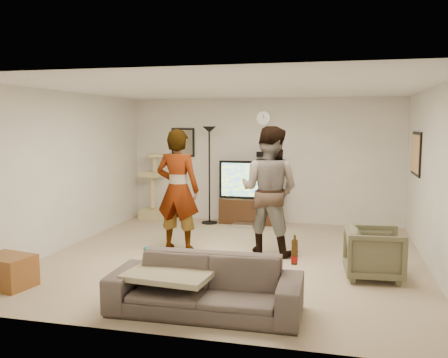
% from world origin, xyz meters
% --- Properties ---
extents(floor, '(5.50, 5.50, 0.02)m').
position_xyz_m(floor, '(0.00, 0.00, -0.01)').
color(floor, tan).
rests_on(floor, ground).
extents(ceiling, '(5.50, 5.50, 0.02)m').
position_xyz_m(ceiling, '(0.00, 0.00, 2.51)').
color(ceiling, white).
rests_on(ceiling, wall_back).
extents(wall_back, '(5.50, 0.04, 2.50)m').
position_xyz_m(wall_back, '(0.00, 2.75, 1.25)').
color(wall_back, silver).
rests_on(wall_back, floor).
extents(wall_front, '(5.50, 0.04, 2.50)m').
position_xyz_m(wall_front, '(0.00, -2.75, 1.25)').
color(wall_front, silver).
rests_on(wall_front, floor).
extents(wall_left, '(0.04, 5.50, 2.50)m').
position_xyz_m(wall_left, '(-2.75, 0.00, 1.25)').
color(wall_left, silver).
rests_on(wall_left, floor).
extents(wall_right, '(0.04, 5.50, 2.50)m').
position_xyz_m(wall_right, '(2.75, 0.00, 1.25)').
color(wall_right, silver).
rests_on(wall_right, floor).
extents(wall_clock, '(0.26, 0.04, 0.26)m').
position_xyz_m(wall_clock, '(0.00, 2.72, 2.10)').
color(wall_clock, white).
rests_on(wall_clock, wall_back).
extents(wall_speaker, '(0.25, 0.10, 0.10)m').
position_xyz_m(wall_speaker, '(0.00, 2.69, 1.38)').
color(wall_speaker, black).
rests_on(wall_speaker, wall_back).
extents(picture_back, '(0.42, 0.03, 0.52)m').
position_xyz_m(picture_back, '(-1.70, 2.73, 1.60)').
color(picture_back, '#67644F').
rests_on(picture_back, wall_back).
extents(picture_right, '(0.03, 0.78, 0.62)m').
position_xyz_m(picture_right, '(2.73, 1.60, 1.50)').
color(picture_right, tan).
rests_on(picture_right, wall_right).
extents(tv_stand, '(1.20, 0.45, 0.50)m').
position_xyz_m(tv_stand, '(-0.21, 2.50, 0.25)').
color(tv_stand, '#311C0E').
rests_on(tv_stand, floor).
extents(console_box, '(0.40, 0.30, 0.07)m').
position_xyz_m(console_box, '(-0.28, 2.11, 0.04)').
color(console_box, silver).
rests_on(console_box, floor).
extents(tv, '(1.27, 0.08, 0.75)m').
position_xyz_m(tv, '(-0.21, 2.50, 0.88)').
color(tv, black).
rests_on(tv, tv_stand).
extents(tv_screen, '(1.17, 0.01, 0.66)m').
position_xyz_m(tv_screen, '(-0.21, 2.46, 0.88)').
color(tv_screen, '#D6FA37').
rests_on(tv_screen, tv).
extents(floor_lamp, '(0.32, 0.32, 1.94)m').
position_xyz_m(floor_lamp, '(-1.01, 2.31, 0.97)').
color(floor_lamp, black).
rests_on(floor_lamp, floor).
extents(cat_tree, '(0.52, 0.52, 1.38)m').
position_xyz_m(cat_tree, '(-2.30, 2.49, 0.69)').
color(cat_tree, '#C9BB80').
rests_on(cat_tree, floor).
extents(person_left, '(0.72, 0.49, 1.92)m').
position_xyz_m(person_left, '(-0.96, 0.25, 0.96)').
color(person_left, '#B2B2B2').
rests_on(person_left, floor).
extents(person_right, '(1.11, 0.96, 1.96)m').
position_xyz_m(person_right, '(0.47, 0.38, 0.98)').
color(person_right, teal).
rests_on(person_right, floor).
extents(sofa, '(2.04, 0.83, 0.59)m').
position_xyz_m(sofa, '(0.17, -2.12, 0.30)').
color(sofa, '#4D433E').
rests_on(sofa, floor).
extents(throw_blanket, '(0.96, 0.78, 0.06)m').
position_xyz_m(throw_blanket, '(-0.21, -2.12, 0.40)').
color(throw_blanket, tan).
rests_on(throw_blanket, sofa).
extents(beer_bottle, '(0.06, 0.06, 0.25)m').
position_xyz_m(beer_bottle, '(1.10, -2.12, 0.72)').
color(beer_bottle, '#472B0C').
rests_on(beer_bottle, sofa).
extents(armchair, '(0.78, 0.76, 0.66)m').
position_xyz_m(armchair, '(1.98, -0.51, 0.33)').
color(armchair, brown).
rests_on(armchair, floor).
extents(side_table, '(0.66, 0.54, 0.39)m').
position_xyz_m(side_table, '(-2.40, -1.92, 0.20)').
color(side_table, brown).
rests_on(side_table, floor).
extents(toy_ball, '(0.06, 0.06, 0.06)m').
position_xyz_m(toy_ball, '(-1.44, 0.06, 0.03)').
color(toy_ball, '#038FA9').
rests_on(toy_ball, floor).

